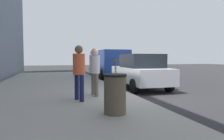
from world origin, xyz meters
The scene contains 8 objects.
ground_plane centered at (0.00, 0.00, 0.00)m, with size 80.00×80.00×0.00m, color #2B2B2D.
sidewalk_slab centered at (0.00, 3.00, 0.07)m, with size 28.00×6.00×0.15m, color gray.
parking_meter centered at (0.26, 0.59, 1.17)m, with size 0.36×0.12×1.41m.
pedestrian_at_meter centered at (-0.04, 1.51, 1.21)m, with size 0.54×0.39×1.79m.
pedestrian_bystander centered at (-0.75, 2.19, 1.25)m, with size 0.53×0.40×1.84m.
parked_sedan_near centered at (2.13, -1.35, 0.89)m, with size 4.44×2.05×1.77m.
parked_van_far centered at (8.32, -1.35, 1.26)m, with size 5.20×2.13×2.18m.
trash_bin centered at (-2.62, 1.53, 0.66)m, with size 0.59×0.59×1.01m.
Camera 1 is at (-7.42, 3.04, 1.55)m, focal length 32.16 mm.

